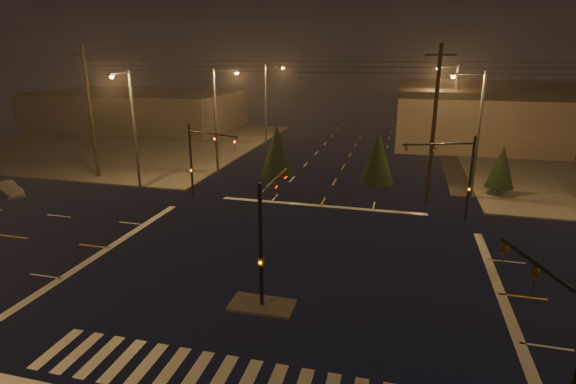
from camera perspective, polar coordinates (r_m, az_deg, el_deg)
name	(u,v)px	position (r m, az deg, el deg)	size (l,w,h in m)	color
ground	(284,269)	(24.94, -0.52, -9.70)	(140.00, 140.00, 0.00)	black
sidewalk_nw	(124,142)	(63.69, -20.13, 5.95)	(36.00, 36.00, 0.12)	#423F3B
median_island	(262,305)	(21.55, -3.34, -14.16)	(3.00, 1.60, 0.15)	#423F3B
crosswalk	(220,378)	(17.77, -8.62, -22.37)	(15.00, 2.60, 0.01)	beige
stop_bar_far	(320,206)	(34.87, 4.15, -1.75)	(16.00, 0.50, 0.01)	beige
commercial_block	(139,110)	(75.93, -18.43, 9.86)	(30.00, 18.00, 5.60)	#453E3C
signal_mast_median	(267,224)	(20.71, -2.74, -4.13)	(0.25, 4.59, 6.00)	black
signal_mast_ne	(456,168)	(32.72, 20.61, 2.82)	(4.84, 1.86, 6.00)	black
signal_mast_nw	(200,154)	(35.91, -11.11, 4.80)	(4.84, 1.86, 6.00)	black
signal_mast_se	(558,348)	(14.66, 31.09, -16.59)	(1.55, 3.87, 6.00)	black
streetlight_1	(218,115)	(43.32, -8.85, 9.69)	(2.77, 0.32, 10.00)	#38383A
streetlight_2	(268,99)	(58.28, -2.59, 11.73)	(2.77, 0.32, 10.00)	#38383A
streetlight_3	(475,127)	(38.28, 22.63, 7.63)	(2.77, 0.32, 10.00)	#38383A
streetlight_4	(452,102)	(58.01, 20.09, 10.71)	(2.77, 0.32, 10.00)	#38383A
streetlight_5	(132,123)	(39.64, -19.24, 8.27)	(0.32, 2.77, 10.00)	#38383A
utility_pole_0	(91,113)	(45.36, -23.76, 9.21)	(2.20, 0.32, 12.00)	black
utility_pole_1	(434,125)	(35.94, 18.04, 8.09)	(2.20, 0.32, 12.00)	black
conifer_0	(501,167)	(40.65, 25.47, 2.93)	(2.25, 2.25, 4.22)	black
conifer_3	(277,151)	(40.28, -1.43, 5.28)	(2.94, 2.94, 5.30)	black
conifer_4	(378,157)	(38.67, 11.31, 4.37)	(2.87, 2.87, 5.18)	black
car_crossing	(6,189)	(43.52, -32.22, 0.31)	(1.35, 3.88, 1.28)	#4F5056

